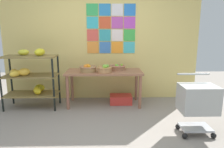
{
  "coord_description": "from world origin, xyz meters",
  "views": [
    {
      "loc": [
        0.13,
        -2.69,
        1.52
      ],
      "look_at": [
        0.21,
        0.85,
        0.77
      ],
      "focal_mm": 32.91,
      "sensor_mm": 36.0,
      "label": 1
    }
  ],
  "objects": [
    {
      "name": "banana_shelf_unit",
      "position": [
        -1.38,
        1.27,
        0.68
      ],
      "size": [
        1.02,
        0.53,
        1.18
      ],
      "color": "black",
      "rests_on": "ground"
    },
    {
      "name": "fruit_basket_centre",
      "position": [
        -0.25,
        1.32,
        0.78
      ],
      "size": [
        0.34,
        0.34,
        0.16
      ],
      "color": "#99794A",
      "rests_on": "display_table"
    },
    {
      "name": "back_wall_with_art",
      "position": [
        0.0,
        1.86,
        1.31
      ],
      "size": [
        4.28,
        0.07,
        2.62
      ],
      "color": "#DDC46D",
      "rests_on": "ground"
    },
    {
      "name": "fruit_basket_back_right",
      "position": [
        0.08,
        1.25,
        0.78
      ],
      "size": [
        0.29,
        0.29,
        0.16
      ],
      "color": "#B27F4F",
      "rests_on": "display_table"
    },
    {
      "name": "ground",
      "position": [
        0.0,
        0.0,
        0.0
      ],
      "size": [
        9.67,
        9.67,
        0.0
      ],
      "primitive_type": "plane",
      "color": "gray"
    },
    {
      "name": "fruit_basket_back_left",
      "position": [
        0.35,
        1.52,
        0.77
      ],
      "size": [
        0.34,
        0.34,
        0.12
      ],
      "color": "#9B6B4C",
      "rests_on": "display_table"
    },
    {
      "name": "produce_crate_under_table",
      "position": [
        0.42,
        1.45,
        0.09
      ],
      "size": [
        0.46,
        0.31,
        0.18
      ],
      "primitive_type": "cube",
      "color": "red",
      "rests_on": "ground"
    },
    {
      "name": "display_table",
      "position": [
        0.07,
        1.41,
        0.62
      ],
      "size": [
        1.54,
        0.65,
        0.71
      ],
      "color": "#956246",
      "rests_on": "ground"
    },
    {
      "name": "shopping_cart",
      "position": [
        1.45,
        0.12,
        0.52
      ],
      "size": [
        0.52,
        0.43,
        0.88
      ],
      "rotation": [
        0.0,
        0.0,
        -0.03
      ],
      "color": "black",
      "rests_on": "ground"
    }
  ]
}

